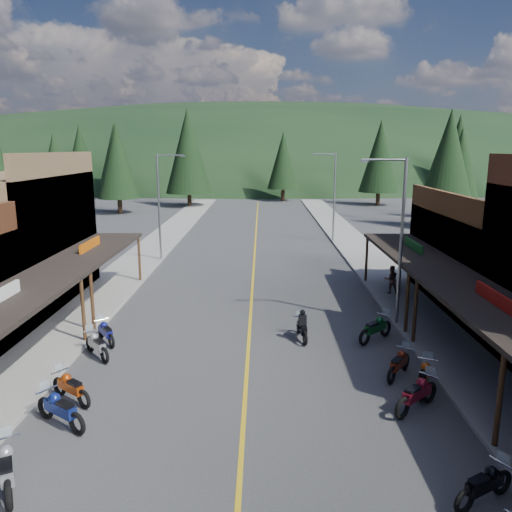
{
  "coord_description": "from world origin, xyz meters",
  "views": [
    {
      "loc": [
        0.55,
        -14.99,
        8.42
      ],
      "look_at": [
        0.28,
        9.97,
        3.0
      ],
      "focal_mm": 35.0,
      "sensor_mm": 36.0,
      "label": 1
    }
  ],
  "objects_px": {
    "pine_9": "(460,166)",
    "streetlight_2": "(399,235)",
    "pine_5": "(458,150)",
    "bike_east_6": "(485,483)",
    "pine_1": "(115,155)",
    "rider_on_bike": "(302,327)",
    "streetlight_3": "(333,193)",
    "pine_3": "(283,160)",
    "bike_west_9": "(97,344)",
    "streetlight_1": "(161,202)",
    "bike_west_7": "(60,408)",
    "bike_west_8": "(71,386)",
    "pine_11": "(448,160)",
    "pine_7": "(81,155)",
    "pine_8": "(56,171)",
    "bike_east_8": "(424,376)",
    "bike_west_6": "(7,466)",
    "pine_10": "(117,161)",
    "pedestrian_east_b": "(391,279)",
    "pine_4": "(380,156)",
    "shop_east_3": "(507,260)",
    "bike_east_10": "(376,327)",
    "bike_west_10": "(106,331)",
    "pine_2": "(188,151)",
    "bike_east_9": "(399,362)",
    "bike_east_7": "(417,393)"
  },
  "relations": [
    {
      "from": "pine_9",
      "to": "streetlight_2",
      "type": "bearing_deg",
      "value": -114.74
    },
    {
      "from": "pine_5",
      "to": "bike_east_6",
      "type": "bearing_deg",
      "value": -110.18
    },
    {
      "from": "pine_1",
      "to": "rider_on_bike",
      "type": "relative_size",
      "value": 6.25
    },
    {
      "from": "streetlight_3",
      "to": "pine_5",
      "type": "bearing_deg",
      "value": 57.22
    },
    {
      "from": "pine_3",
      "to": "bike_west_9",
      "type": "distance_m",
      "value": 63.05
    },
    {
      "from": "streetlight_1",
      "to": "bike_west_7",
      "type": "distance_m",
      "value": 23.48
    },
    {
      "from": "pine_9",
      "to": "bike_west_8",
      "type": "relative_size",
      "value": 5.26
    },
    {
      "from": "streetlight_1",
      "to": "pine_5",
      "type": "height_order",
      "value": "pine_5"
    },
    {
      "from": "pine_3",
      "to": "pine_11",
      "type": "distance_m",
      "value": 32.26
    },
    {
      "from": "pine_7",
      "to": "pine_11",
      "type": "xyz_separation_m",
      "value": [
        52.0,
        -38.0,
        -0.05
      ]
    },
    {
      "from": "pine_3",
      "to": "pine_8",
      "type": "height_order",
      "value": "pine_3"
    },
    {
      "from": "bike_east_8",
      "to": "bike_west_6",
      "type": "bearing_deg",
      "value": -130.79
    },
    {
      "from": "pine_8",
      "to": "pine_10",
      "type": "distance_m",
      "value": 10.8
    },
    {
      "from": "pedestrian_east_b",
      "to": "pine_4",
      "type": "bearing_deg",
      "value": -104.2
    },
    {
      "from": "bike_west_7",
      "to": "shop_east_3",
      "type": "bearing_deg",
      "value": -23.15
    },
    {
      "from": "streetlight_1",
      "to": "bike_east_10",
      "type": "xyz_separation_m",
      "value": [
        12.58,
        -16.01,
        -3.81
      ]
    },
    {
      "from": "shop_east_3",
      "to": "pine_8",
      "type": "distance_m",
      "value": 45.98
    },
    {
      "from": "pine_10",
      "to": "pine_11",
      "type": "xyz_separation_m",
      "value": [
        38.0,
        -12.0,
        0.4
      ]
    },
    {
      "from": "pine_9",
      "to": "bike_east_8",
      "type": "distance_m",
      "value": 47.52
    },
    {
      "from": "pine_1",
      "to": "bike_west_10",
      "type": "relative_size",
      "value": 6.38
    },
    {
      "from": "streetlight_3",
      "to": "bike_west_8",
      "type": "distance_m",
      "value": 32.49
    },
    {
      "from": "pine_2",
      "to": "bike_east_10",
      "type": "distance_m",
      "value": 54.8
    },
    {
      "from": "bike_west_8",
      "to": "pine_5",
      "type": "bearing_deg",
      "value": 8.26
    },
    {
      "from": "pine_4",
      "to": "pine_5",
      "type": "relative_size",
      "value": 0.89
    },
    {
      "from": "streetlight_1",
      "to": "bike_east_6",
      "type": "bearing_deg",
      "value": -64.02
    },
    {
      "from": "streetlight_2",
      "to": "bike_east_6",
      "type": "xyz_separation_m",
      "value": [
        -1.03,
        -12.41,
        -3.9
      ]
    },
    {
      "from": "pine_9",
      "to": "bike_west_6",
      "type": "height_order",
      "value": "pine_9"
    },
    {
      "from": "streetlight_3",
      "to": "rider_on_bike",
      "type": "height_order",
      "value": "streetlight_3"
    },
    {
      "from": "bike_west_7",
      "to": "bike_east_6",
      "type": "bearing_deg",
      "value": -71.75
    },
    {
      "from": "streetlight_3",
      "to": "bike_west_10",
      "type": "xyz_separation_m",
      "value": [
        -13.23,
        -24.4,
        -3.9
      ]
    },
    {
      "from": "pedestrian_east_b",
      "to": "pine_1",
      "type": "bearing_deg",
      "value": -62.89
    },
    {
      "from": "rider_on_bike",
      "to": "streetlight_2",
      "type": "bearing_deg",
      "value": 15.09
    },
    {
      "from": "shop_east_3",
      "to": "pine_7",
      "type": "relative_size",
      "value": 0.87
    },
    {
      "from": "pine_10",
      "to": "bike_east_9",
      "type": "bearing_deg",
      "value": -63.51
    },
    {
      "from": "shop_east_3",
      "to": "bike_east_10",
      "type": "relative_size",
      "value": 4.82
    },
    {
      "from": "pine_2",
      "to": "pine_1",
      "type": "bearing_deg",
      "value": 139.4
    },
    {
      "from": "bike_west_6",
      "to": "pine_10",
      "type": "bearing_deg",
      "value": 74.98
    },
    {
      "from": "bike_west_10",
      "to": "bike_east_9",
      "type": "height_order",
      "value": "bike_east_9"
    },
    {
      "from": "streetlight_1",
      "to": "streetlight_2",
      "type": "xyz_separation_m",
      "value": [
        13.9,
        -14.0,
        0.0
      ]
    },
    {
      "from": "streetlight_2",
      "to": "pine_2",
      "type": "distance_m",
      "value": 52.91
    },
    {
      "from": "pine_4",
      "to": "bike_east_7",
      "type": "height_order",
      "value": "pine_4"
    },
    {
      "from": "shop_east_3",
      "to": "bike_east_6",
      "type": "xyz_separation_m",
      "value": [
        -7.84,
        -15.71,
        -1.97
      ]
    },
    {
      "from": "bike_east_7",
      "to": "pine_8",
      "type": "bearing_deg",
      "value": 173.3
    },
    {
      "from": "bike_west_9",
      "to": "rider_on_bike",
      "type": "distance_m",
      "value": 8.79
    },
    {
      "from": "bike_west_6",
      "to": "bike_east_7",
      "type": "bearing_deg",
      "value": -8.5
    },
    {
      "from": "pine_1",
      "to": "pine_9",
      "type": "relative_size",
      "value": 1.16
    },
    {
      "from": "bike_west_6",
      "to": "pedestrian_east_b",
      "type": "distance_m",
      "value": 21.98
    },
    {
      "from": "pine_4",
      "to": "bike_east_7",
      "type": "distance_m",
      "value": 61.66
    },
    {
      "from": "pine_9",
      "to": "rider_on_bike",
      "type": "bearing_deg",
      "value": -119.09
    },
    {
      "from": "shop_east_3",
      "to": "pine_4",
      "type": "height_order",
      "value": "pine_4"
    }
  ]
}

